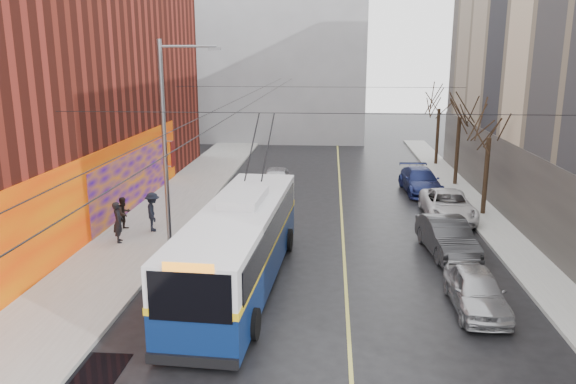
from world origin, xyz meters
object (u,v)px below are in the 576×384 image
tree_near (490,123)px  following_car (276,180)px  parked_car_a (476,290)px  parked_car_d (420,181)px  pedestrian_c (153,212)px  parked_car_c (448,205)px  pedestrian_a (118,222)px  streetlight_pole (168,139)px  tree_mid (461,105)px  parked_car_b (447,237)px  pedestrian_b (124,213)px  trolleybus (239,244)px  tree_far (440,98)px

tree_near → following_car: tree_near is taller
parked_car_a → parked_car_d: (0.64, 16.59, 0.05)m
parked_car_d → pedestrian_c: pedestrian_c is taller
parked_car_c → pedestrian_a: (-15.58, -5.42, 0.35)m
streetlight_pole → pedestrian_a: (-2.44, -0.09, -3.77)m
parked_car_a → parked_car_d: 16.60m
tree_near → tree_mid: 7.01m
parked_car_b → pedestrian_b: size_ratio=2.92×
parked_car_a → pedestrian_c: bearing=151.3°
pedestrian_a → pedestrian_b: size_ratio=1.16×
trolleybus → pedestrian_c: size_ratio=6.56×
tree_far → parked_car_a: size_ratio=1.61×
following_car → pedestrian_a: size_ratio=2.40×
tree_mid → pedestrian_a: size_ratio=3.59×
tree_mid → tree_far: (0.00, 7.00, -0.11)m
parked_car_b → parked_car_c: bearing=72.5°
pedestrian_c → parked_car_a: bearing=-138.7°
parked_car_c → pedestrian_c: bearing=-164.8°
trolleybus → parked_car_a: size_ratio=3.02×
parked_car_d → pedestrian_a: pedestrian_a is taller
pedestrian_a → parked_car_b: bearing=-110.3°
trolleybus → pedestrian_c: 7.74m
streetlight_pole → parked_car_a: 13.82m
tree_mid → tree_far: tree_mid is taller
streetlight_pole → tree_near: 16.28m
parked_car_a → pedestrian_c: size_ratio=2.17×
tree_near → parked_car_b: 8.05m
pedestrian_c → parked_car_c: bearing=-96.0°
tree_near → tree_mid: (0.00, 7.00, 0.28)m
tree_near → pedestrian_a: bearing=-160.9°
parked_car_c → parked_car_d: size_ratio=1.02×
streetlight_pole → trolleybus: 6.43m
tree_mid → pedestrian_c: size_ratio=3.55×
pedestrian_a → streetlight_pole: bearing=-108.0°
streetlight_pole → trolleybus: (3.70, -4.14, -3.24)m
following_car → pedestrian_c: bearing=-121.7°
streetlight_pole → trolleybus: size_ratio=0.73×
parked_car_a → pedestrian_b: pedestrian_b is taller
tree_mid → trolleybus: tree_mid is taller
parked_car_d → pedestrian_b: size_ratio=3.20×
tree_far → trolleybus: bearing=-115.4°
tree_near → pedestrian_c: bearing=-165.3°
tree_mid → pedestrian_c: (-16.55, -11.35, -4.16)m
trolleybus → parked_car_d: size_ratio=2.41×
streetlight_pole → following_car: (3.62, 10.46, -4.09)m
streetlight_pole → tree_mid: (15.14, 13.00, 0.41)m
parked_car_b → parked_car_d: (0.55, 11.13, -0.03)m
tree_near → pedestrian_c: 17.54m
parked_car_c → pedestrian_b: pedestrian_b is taller
tree_near → parked_car_b: bearing=-116.9°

